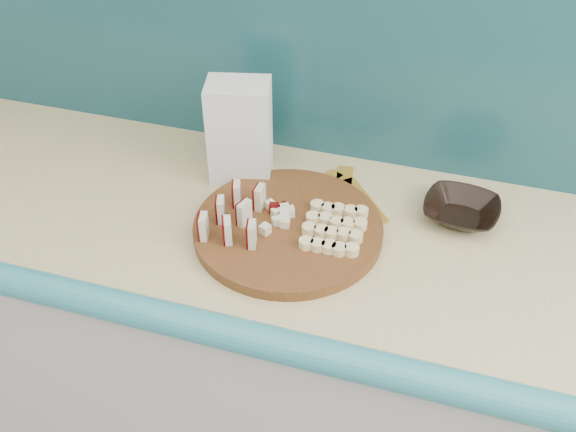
# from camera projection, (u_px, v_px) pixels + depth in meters

# --- Properties ---
(kitchen_counter) EXTENTS (2.20, 0.63, 0.91)m
(kitchen_counter) POSITION_uv_depth(u_px,v_px,m) (278.00, 362.00, 1.59)
(kitchen_counter) COLOR beige
(kitchen_counter) RESTS_ON ground
(backsplash) EXTENTS (2.20, 0.02, 0.50)m
(backsplash) POSITION_uv_depth(u_px,v_px,m) (315.00, 49.00, 1.36)
(backsplash) COLOR teal
(backsplash) RESTS_ON kitchen_counter
(cutting_board) EXTENTS (0.40, 0.40, 0.02)m
(cutting_board) POSITION_uv_depth(u_px,v_px,m) (288.00, 228.00, 1.27)
(cutting_board) COLOR #4A2A0F
(cutting_board) RESTS_ON kitchen_counter
(apple_wedges) EXTENTS (0.11, 0.15, 0.05)m
(apple_wedges) POSITION_uv_depth(u_px,v_px,m) (235.00, 215.00, 1.25)
(apple_wedges) COLOR beige
(apple_wedges) RESTS_ON cutting_board
(apple_chunks) EXTENTS (0.06, 0.06, 0.02)m
(apple_chunks) POSITION_uv_depth(u_px,v_px,m) (276.00, 218.00, 1.26)
(apple_chunks) COLOR #F5E5C4
(apple_chunks) RESTS_ON cutting_board
(banana_slices) EXTENTS (0.12, 0.15, 0.02)m
(banana_slices) POSITION_uv_depth(u_px,v_px,m) (334.00, 228.00, 1.24)
(banana_slices) COLOR beige
(banana_slices) RESTS_ON cutting_board
(brown_bowl) EXTENTS (0.17, 0.17, 0.04)m
(brown_bowl) POSITION_uv_depth(u_px,v_px,m) (461.00, 211.00, 1.30)
(brown_bowl) COLOR black
(brown_bowl) RESTS_ON kitchen_counter
(flour_bag) EXTENTS (0.15, 0.12, 0.23)m
(flour_bag) POSITION_uv_depth(u_px,v_px,m) (240.00, 132.00, 1.36)
(flour_bag) COLOR silver
(flour_bag) RESTS_ON kitchen_counter
(canister) EXTENTS (0.07, 0.07, 0.11)m
(canister) POSITION_uv_depth(u_px,v_px,m) (229.00, 133.00, 1.46)
(canister) COLOR white
(canister) RESTS_ON kitchen_counter
(banana_peel) EXTENTS (0.23, 0.19, 0.01)m
(banana_peel) POSITION_uv_depth(u_px,v_px,m) (340.00, 193.00, 1.38)
(banana_peel) COLOR gold
(banana_peel) RESTS_ON kitchen_counter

